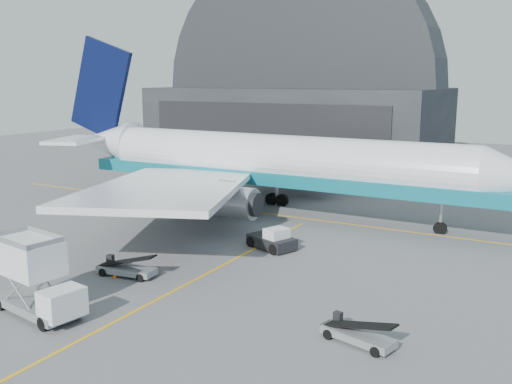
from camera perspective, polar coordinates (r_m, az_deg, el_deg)
The scene contains 9 objects.
ground at distance 39.71m, azimuth -6.29°, elevation -8.82°, with size 200.00×200.00×0.00m, color #565659.
taxi_lines at distance 50.05m, azimuth 2.12°, elevation -4.49°, with size 80.00×42.12×0.02m.
hangar at distance 104.91m, azimuth 4.41°, elevation 9.01°, with size 50.00×28.30×28.00m.
airliner at distance 58.65m, azimuth 0.57°, elevation 3.06°, with size 53.27×51.65×18.69m.
catering_truck at distance 35.87m, azimuth -21.22°, elevation -7.99°, with size 6.72×3.40×4.41m.
pushback_tug at distance 46.49m, azimuth 1.67°, elevation -4.86°, with size 4.50×3.52×1.84m.
belt_loader_a at distance 41.29m, azimuth -12.85°, elevation -7.48°, with size 4.56×2.04×1.71m.
belt_loader_b at distance 31.08m, azimuth 10.10°, elevation -13.84°, with size 4.32×2.28×1.61m.
traffic_cone at distance 41.26m, azimuth -13.90°, elevation -7.96°, with size 0.36×0.36×0.52m.
Camera 1 is at (21.75, -30.32, 13.58)m, focal length 40.00 mm.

